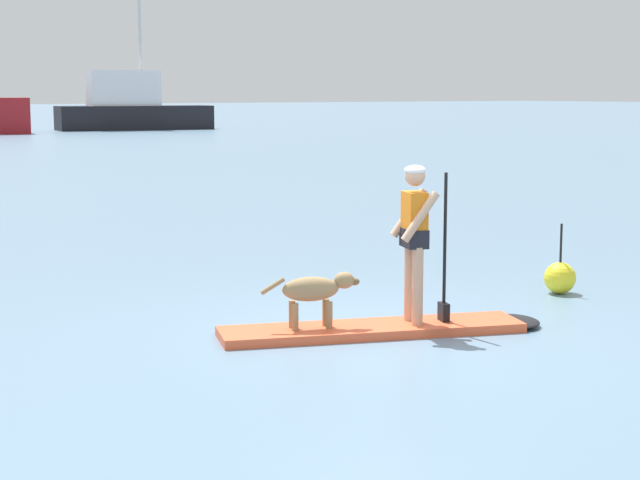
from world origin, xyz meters
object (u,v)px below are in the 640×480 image
paddleboard (392,328)px  marker_buoy (560,278)px  dog (315,291)px  person_paddler (416,232)px  moored_boat_far_starboard (131,108)px

paddleboard → marker_buoy: bearing=9.7°
dog → marker_buoy: marker_buoy is taller
paddleboard → dog: (-0.80, 0.29, 0.45)m
paddleboard → dog: dog is taller
person_paddler → dog: bearing=160.0°
person_paddler → dog: 1.25m
person_paddler → moored_boat_far_starboard: size_ratio=0.15×
marker_buoy → dog: bearing=-176.4°
moored_boat_far_starboard → paddleboard: bearing=-110.9°
marker_buoy → moored_boat_far_starboard: bearing=71.7°
dog → person_paddler: bearing=-20.0°
person_paddler → marker_buoy: (2.89, 0.62, -0.88)m
dog → marker_buoy: 3.95m
paddleboard → dog: bearing=160.0°
person_paddler → moored_boat_far_starboard: moored_boat_far_starboard is taller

